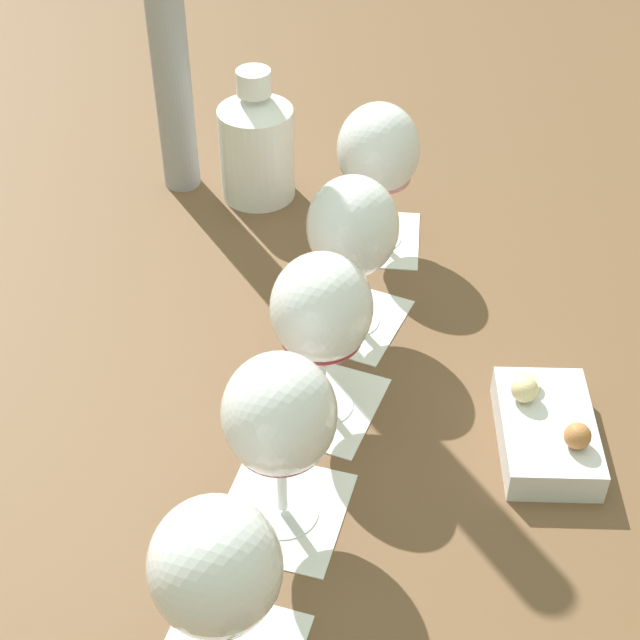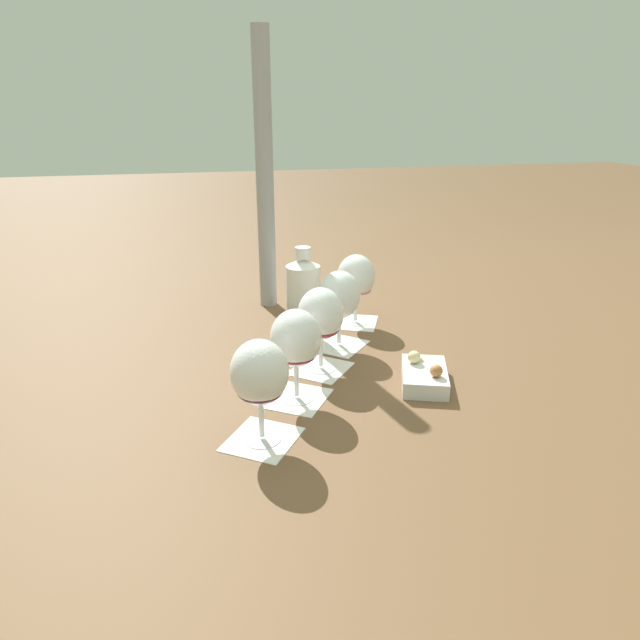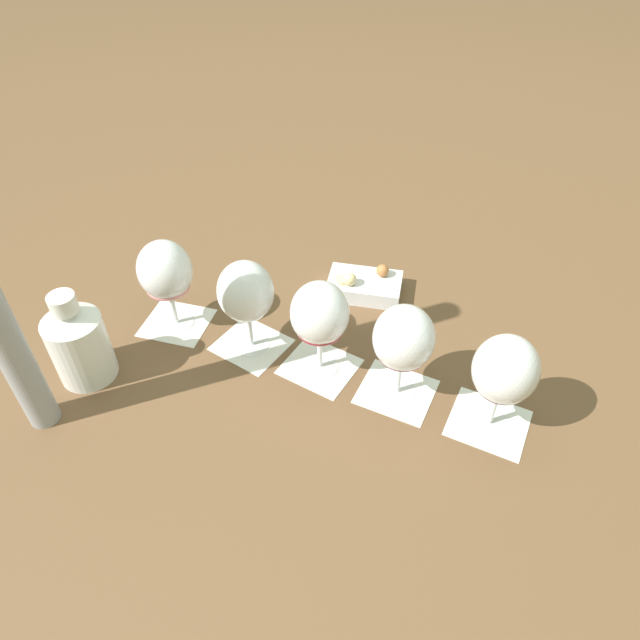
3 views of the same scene
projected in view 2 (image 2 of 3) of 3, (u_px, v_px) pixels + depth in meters
name	position (u px, v px, depth m)	size (l,w,h in m)	color
ground_plane	(321.00, 369.00, 1.21)	(8.00, 8.00, 0.00)	brown
tasting_card_0	(355.00, 322.00, 1.47)	(0.15, 0.15, 0.00)	white
tasting_card_1	(339.00, 345.00, 1.33)	(0.16, 0.16, 0.00)	white
tasting_card_2	(323.00, 368.00, 1.21)	(0.16, 0.16, 0.00)	white
tasting_card_3	(297.00, 398.00, 1.09)	(0.16, 0.16, 0.00)	white
tasting_card_4	(262.00, 439.00, 0.95)	(0.16, 0.16, 0.00)	white
wine_glass_0	(356.00, 279.00, 1.43)	(0.10, 0.10, 0.18)	white
wine_glass_1	(340.00, 298.00, 1.29)	(0.10, 0.10, 0.18)	white
wine_glass_2	(323.00, 317.00, 1.17)	(0.10, 0.10, 0.18)	white
wine_glass_3	(296.00, 342.00, 1.05)	(0.10, 0.10, 0.18)	white
wine_glass_4	(260.00, 377.00, 0.91)	(0.10, 0.10, 0.18)	white
ceramic_vase	(303.00, 282.00, 1.55)	(0.09, 0.09, 0.17)	white
snack_dish	(424.00, 375.00, 1.14)	(0.16, 0.13, 0.06)	silver
umbrella_pole	(265.00, 175.00, 1.48)	(0.05, 0.05, 0.71)	#99999E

